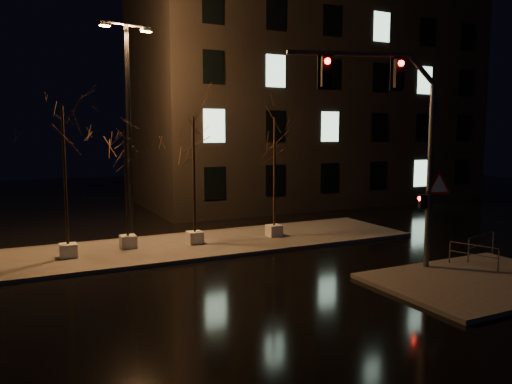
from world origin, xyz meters
TOP-DOWN VIEW (x-y plane):
  - ground at (0.00, 0.00)m, footprint 90.00×90.00m
  - median at (0.00, 6.00)m, footprint 22.00×5.00m
  - sidewalk_corner at (7.50, -3.50)m, footprint 7.00×5.00m
  - building at (14.00, 18.00)m, footprint 25.00×12.00m
  - tree_1 at (-4.72, 5.87)m, footprint 1.80×1.80m
  - tree_2 at (-2.22, 6.47)m, footprint 1.80×1.80m
  - tree_3 at (0.66, 6.01)m, footprint 1.80×1.80m
  - tree_4 at (4.61, 5.83)m, footprint 1.80×1.80m
  - traffic_signal_mast at (5.87, -1.17)m, footprint 6.10×1.83m
  - streetlight_main at (-1.80, 7.55)m, footprint 2.40×0.79m
  - guard_rail_a at (10.00, -1.50)m, footprint 2.14×0.62m
  - guard_rail_b at (8.56, -2.34)m, footprint 0.64×1.70m

SIDE VIEW (x-z plane):
  - ground at x=0.00m, z-range 0.00..0.00m
  - median at x=0.00m, z-range 0.00..0.15m
  - sidewalk_corner at x=7.50m, z-range 0.00..0.15m
  - guard_rail_b at x=8.56m, z-range 0.27..1.13m
  - guard_rail_a at x=10.00m, z-range 0.30..1.25m
  - tree_2 at x=-2.22m, z-range 1.50..6.71m
  - tree_3 at x=0.66m, z-range 1.65..7.47m
  - tree_4 at x=4.61m, z-range 1.66..7.49m
  - tree_1 at x=-4.72m, z-range 1.74..7.91m
  - traffic_signal_mast at x=5.87m, z-range 1.36..9.07m
  - streetlight_main at x=-1.80m, z-range 0.89..10.56m
  - building at x=14.00m, z-range 0.00..15.00m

